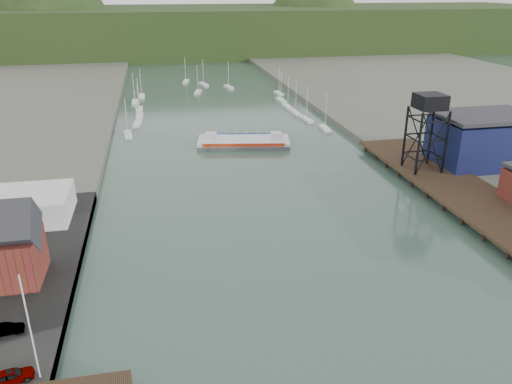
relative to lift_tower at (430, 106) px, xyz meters
name	(u,v)px	position (x,y,z in m)	size (l,w,h in m)	color
east_pier	(465,192)	(2.00, -13.00, -13.75)	(14.00, 70.00, 2.45)	black
white_shed	(15,207)	(-79.00, -8.00, -11.80)	(18.00, 12.00, 4.50)	silver
flagpole	(30,328)	(-68.00, -48.00, -8.05)	(0.16, 0.16, 12.00)	silver
lift_tower	(430,106)	(0.00, 0.00, 0.00)	(6.50, 6.50, 16.00)	black
blue_shed	(482,140)	(15.00, 2.00, -8.59)	(20.50, 14.50, 11.30)	#0D0D3A
marina_sailboats	(213,104)	(-34.92, 80.46, -15.30)	(57.71, 92.65, 0.90)	silver
distant_hills	(175,33)	(-38.98, 243.35, -5.27)	(500.00, 120.00, 80.00)	black
chain_ferry	(244,142)	(-32.90, 31.14, -14.68)	(24.64, 13.25, 3.37)	#4C4C4E
car_west_a	(12,376)	(-70.56, -48.13, -13.33)	(1.70, 4.22, 1.44)	#999999
car_west_b	(6,329)	(-72.97, -40.07, -13.44)	(1.29, 3.69, 1.22)	#999999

